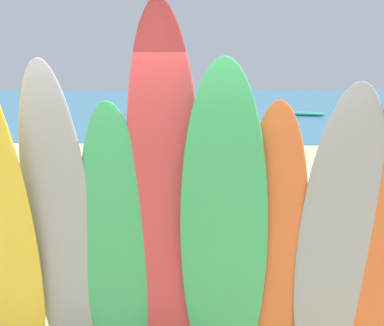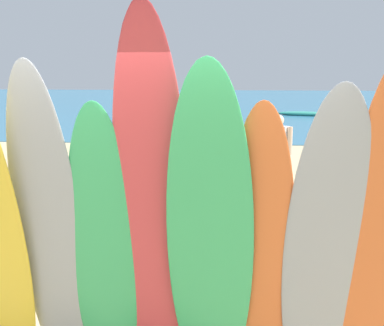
# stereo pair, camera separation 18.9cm
# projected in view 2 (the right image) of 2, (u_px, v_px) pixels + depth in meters

# --- Properties ---
(ground) EXTENTS (60.00, 60.00, 0.00)m
(ground) POSITION_uv_depth(u_px,v_px,m) (221.00, 138.00, 17.97)
(ground) COLOR tan
(ocean_water) EXTENTS (60.00, 40.00, 0.02)m
(ocean_water) POSITION_uv_depth(u_px,v_px,m) (229.00, 103.00, 36.01)
(ocean_water) COLOR teal
(ocean_water) RESTS_ON ground
(surfboard_rack) EXTENTS (4.14, 0.07, 0.74)m
(surfboard_rack) POSITION_uv_depth(u_px,v_px,m) (166.00, 296.00, 4.15)
(surfboard_rack) COLOR brown
(surfboard_rack) RESTS_ON ground
(surfboard_grey_3) EXTENTS (0.47, 0.66, 2.48)m
(surfboard_grey_3) POSITION_uv_depth(u_px,v_px,m) (50.00, 239.00, 3.58)
(surfboard_grey_3) COLOR #999EA3
(surfboard_grey_3) RESTS_ON ground
(surfboard_green_4) EXTENTS (0.52, 0.59, 2.22)m
(surfboard_green_4) POSITION_uv_depth(u_px,v_px,m) (104.00, 256.00, 3.62)
(surfboard_green_4) COLOR #38B266
(surfboard_green_4) RESTS_ON ground
(surfboard_red_5) EXTENTS (0.52, 0.70, 2.82)m
(surfboard_red_5) POSITION_uv_depth(u_px,v_px,m) (153.00, 218.00, 3.49)
(surfboard_red_5) COLOR #D13D42
(surfboard_red_5) RESTS_ON ground
(surfboard_green_6) EXTENTS (0.60, 0.72, 2.49)m
(surfboard_green_6) POSITION_uv_depth(u_px,v_px,m) (210.00, 246.00, 3.42)
(surfboard_green_6) COLOR #38B266
(surfboard_green_6) RESTS_ON ground
(surfboard_orange_7) EXTENTS (0.49, 0.65, 2.23)m
(surfboard_orange_7) POSITION_uv_depth(u_px,v_px,m) (260.00, 261.00, 3.50)
(surfboard_orange_7) COLOR orange
(surfboard_orange_7) RESTS_ON ground
(surfboard_grey_8) EXTENTS (0.60, 0.65, 2.34)m
(surfboard_grey_8) POSITION_uv_depth(u_px,v_px,m) (326.00, 258.00, 3.42)
(surfboard_grey_8) COLOR #999EA3
(surfboard_grey_8) RESTS_ON ground
(surfboard_orange_9) EXTENTS (0.58, 0.69, 2.56)m
(surfboard_orange_9) POSITION_uv_depth(u_px,v_px,m) (380.00, 244.00, 3.37)
(surfboard_orange_9) COLOR orange
(surfboard_orange_9) RESTS_ON ground
(beachgoer_near_rack) EXTENTS (0.52, 0.37, 1.55)m
(beachgoer_near_rack) POSITION_uv_depth(u_px,v_px,m) (277.00, 149.00, 9.74)
(beachgoer_near_rack) COLOR beige
(beachgoer_near_rack) RESTS_ON ground
(beachgoer_strolling) EXTENTS (0.61, 0.34, 1.67)m
(beachgoer_strolling) POSITION_uv_depth(u_px,v_px,m) (199.00, 132.00, 11.79)
(beachgoer_strolling) COLOR tan
(beachgoer_strolling) RESTS_ON ground
(distant_boat) EXTENTS (3.12, 1.37, 0.25)m
(distant_boat) POSITION_uv_depth(u_px,v_px,m) (308.00, 114.00, 26.03)
(distant_boat) COLOR teal
(distant_boat) RESTS_ON ground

